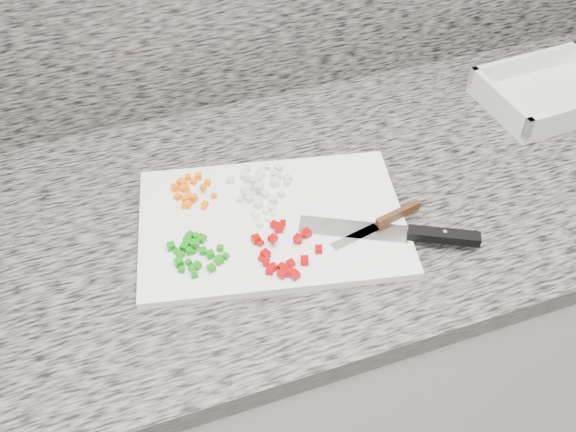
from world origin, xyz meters
The scene contains 11 objects.
cabinet centered at (0.00, 1.44, 0.43)m, with size 3.92×0.62×0.86m, color silver.
countertop centered at (0.00, 1.44, 0.88)m, with size 3.96×0.64×0.04m, color #68645B.
cutting_board centered at (-0.07, 1.39, 0.91)m, with size 0.42×0.28×0.01m, color white.
carrot_pile centered at (-0.18, 1.49, 0.92)m, with size 0.07×0.09×0.02m.
onion_pile centered at (-0.06, 1.47, 0.92)m, with size 0.11×0.10×0.02m.
green_pepper_pile centered at (-0.20, 1.36, 0.92)m, with size 0.09×0.09×0.02m.
red_pepper_pile centered at (-0.08, 1.32, 0.92)m, with size 0.10×0.12×0.02m.
garlic_pile centered at (-0.08, 1.40, 0.92)m, with size 0.04×0.04×0.01m.
chef_knife centered at (0.12, 1.29, 0.92)m, with size 0.26×0.15×0.02m.
paring_knife centered at (0.10, 1.33, 0.92)m, with size 0.17×0.05×0.02m.
tray centered at (0.55, 1.53, 0.92)m, with size 0.27×0.20×0.05m.
Camera 1 is at (-0.28, 0.72, 1.65)m, focal length 40.00 mm.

